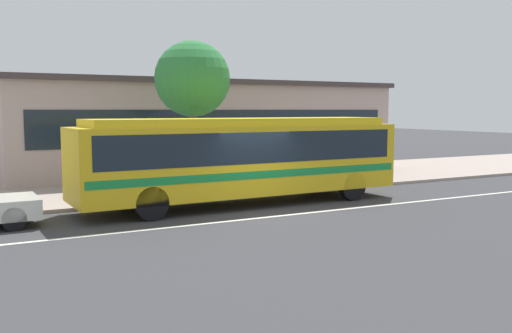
{
  "coord_description": "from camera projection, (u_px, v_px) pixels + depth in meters",
  "views": [
    {
      "loc": [
        -8.33,
        -15.14,
        3.19
      ],
      "look_at": [
        0.58,
        1.3,
        1.3
      ],
      "focal_mm": 39.36,
      "sensor_mm": 36.0,
      "label": 1
    }
  ],
  "objects": [
    {
      "name": "ground_plane",
      "position": [
        260.0,
        212.0,
        17.51
      ],
      "size": [
        120.0,
        120.0,
        0.0
      ],
      "primitive_type": "plane",
      "color": "#38383B"
    },
    {
      "name": "lane_stripe_center",
      "position": [
        272.0,
        217.0,
        16.81
      ],
      "size": [
        56.0,
        0.16,
        0.01
      ],
      "primitive_type": "cube",
      "color": "silver",
      "rests_on": "ground_plane"
    },
    {
      "name": "sidewalk_slab",
      "position": [
        181.0,
        185.0,
        23.53
      ],
      "size": [
        60.0,
        8.0,
        0.12
      ],
      "primitive_type": "cube",
      "color": "#A59387",
      "rests_on": "ground_plane"
    },
    {
      "name": "street_tree_near_stop",
      "position": [
        192.0,
        80.0,
        21.45
      ],
      "size": [
        2.9,
        2.9,
        5.7
      ],
      "color": "brown",
      "rests_on": "sidewalk_slab"
    },
    {
      "name": "bus_stop_sign",
      "position": [
        337.0,
        145.0,
        22.83
      ],
      "size": [
        0.16,
        0.43,
        2.57
      ],
      "color": "gray",
      "rests_on": "sidewalk_slab"
    },
    {
      "name": "pedestrian_waiting_near_sign",
      "position": [
        302.0,
        161.0,
        22.75
      ],
      "size": [
        0.45,
        0.45,
        1.71
      ],
      "color": "#756C59",
      "rests_on": "sidewalk_slab"
    },
    {
      "name": "pedestrian_standing_by_tree",
      "position": [
        149.0,
        166.0,
        20.5
      ],
      "size": [
        0.47,
        0.47,
        1.76
      ],
      "color": "#383D38",
      "rests_on": "sidewalk_slab"
    },
    {
      "name": "transit_bus",
      "position": [
        243.0,
        155.0,
        18.79
      ],
      "size": [
        11.27,
        2.74,
        2.92
      ],
      "color": "gold",
      "rests_on": "ground_plane"
    },
    {
      "name": "station_building",
      "position": [
        193.0,
        126.0,
        29.74
      ],
      "size": [
        19.55,
        9.25,
        4.61
      ],
      "color": "#B19A92",
      "rests_on": "ground_plane"
    },
    {
      "name": "pedestrian_walking_along_curb",
      "position": [
        308.0,
        163.0,
        22.62
      ],
      "size": [
        0.39,
        0.39,
        1.63
      ],
      "color": "navy",
      "rests_on": "sidewalk_slab"
    }
  ]
}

